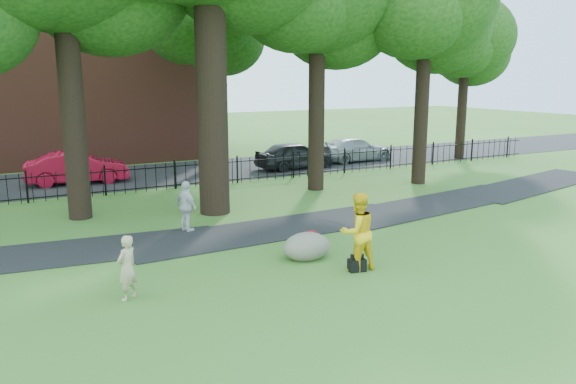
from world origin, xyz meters
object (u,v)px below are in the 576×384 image
woman (127,268)px  man (358,232)px  boulder (307,245)px  red_sedan (77,168)px

woman → man: bearing=136.9°
man → boulder: (-0.70, 1.41, -0.63)m
woman → boulder: (4.99, 0.63, -0.35)m
man → red_sedan: man is taller
woman → red_sedan: bearing=-129.0°
woman → man: 5.76m
woman → boulder: 5.05m
woman → red_sedan: 15.21m
woman → man: man is taller
man → boulder: man is taller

